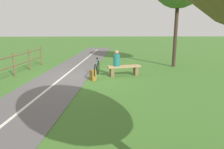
# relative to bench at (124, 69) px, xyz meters

# --- Properties ---
(ground_plane) EXTENTS (80.00, 80.00, 0.00)m
(ground_plane) POSITION_rel_bench_xyz_m (2.04, 0.15, -0.34)
(ground_plane) COLOR #3D6B28
(paved_path) EXTENTS (5.88, 36.07, 0.02)m
(paved_path) POSITION_rel_bench_xyz_m (3.31, 4.15, -0.33)
(paved_path) COLOR #565454
(paved_path) RESTS_ON ground_plane
(path_centre_line) EXTENTS (3.13, 31.87, 0.00)m
(path_centre_line) POSITION_rel_bench_xyz_m (3.31, 4.15, -0.32)
(path_centre_line) COLOR silver
(path_centre_line) RESTS_ON paved_path
(bench) EXTENTS (1.68, 0.75, 0.50)m
(bench) POSITION_rel_bench_xyz_m (0.00, 0.00, 0.00)
(bench) COLOR #A88456
(bench) RESTS_ON ground_plane
(person_seated) EXTENTS (0.40, 0.40, 0.76)m
(person_seated) POSITION_rel_bench_xyz_m (0.37, 0.09, 0.49)
(person_seated) COLOR #1E6B66
(person_seated) RESTS_ON bench
(bicycle) EXTENTS (0.19, 1.80, 0.89)m
(bicycle) POSITION_rel_bench_xyz_m (1.32, 0.16, 0.03)
(bicycle) COLOR black
(bicycle) RESTS_ON ground_plane
(backpack) EXTENTS (0.33, 0.37, 0.48)m
(backpack) POSITION_rel_bench_xyz_m (1.46, 0.87, -0.11)
(backpack) COLOR olive
(backpack) RESTS_ON ground_plane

